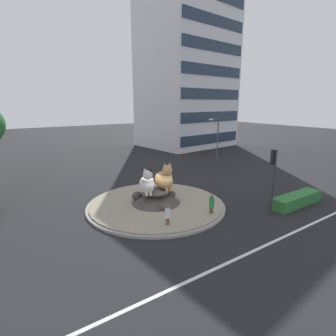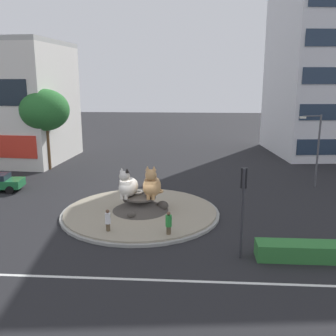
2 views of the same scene
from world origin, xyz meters
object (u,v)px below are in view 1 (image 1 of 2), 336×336
at_px(cat_statue_calico, 164,179).
at_px(pedestrian_green_shirt, 212,205).
at_px(office_tower, 187,74).
at_px(pedestrian_white_shirt, 168,216).
at_px(cat_statue_white, 147,184).
at_px(streetlight_arm, 217,138).
at_px(traffic_light_mast, 273,170).

distance_m(cat_statue_calico, pedestrian_green_shirt, 4.39).
xyz_separation_m(office_tower, pedestrian_green_shirt, (-19.05, -27.62, -12.29)).
bearing_deg(pedestrian_green_shirt, pedestrian_white_shirt, -151.73).
relative_size(cat_statue_white, streetlight_arm, 0.35).
distance_m(cat_statue_calico, pedestrian_white_shirt, 4.53).
distance_m(office_tower, streetlight_arm, 19.93).
height_order(pedestrian_white_shirt, pedestrian_green_shirt, pedestrian_green_shirt).
relative_size(cat_statue_white, pedestrian_green_shirt, 1.29).
xyz_separation_m(cat_statue_calico, pedestrian_green_shirt, (1.39, -3.98, -1.21)).
distance_m(traffic_light_mast, office_tower, 34.72).
distance_m(cat_statue_white, office_tower, 34.26).
bearing_deg(pedestrian_white_shirt, cat_statue_white, -3.26).
bearing_deg(cat_statue_white, pedestrian_white_shirt, 10.20).
relative_size(cat_statue_calico, pedestrian_white_shirt, 1.40).
xyz_separation_m(cat_statue_calico, traffic_light_mast, (5.29, -6.02, 1.26)).
xyz_separation_m(cat_statue_calico, office_tower, (20.45, 23.64, 11.08)).
relative_size(pedestrian_white_shirt, pedestrian_green_shirt, 0.98).
relative_size(office_tower, pedestrian_white_shirt, 16.17).
height_order(cat_statue_white, streetlight_arm, streetlight_arm).
distance_m(streetlight_arm, pedestrian_white_shirt, 19.37).
bearing_deg(cat_statue_white, traffic_light_mast, 68.79).
xyz_separation_m(cat_statue_calico, pedestrian_white_shirt, (-2.23, -3.75, -1.22)).
height_order(streetlight_arm, pedestrian_green_shirt, streetlight_arm).
height_order(office_tower, pedestrian_green_shirt, office_tower).
distance_m(cat_statue_calico, traffic_light_mast, 8.12).
height_order(cat_statue_white, traffic_light_mast, traffic_light_mast).
height_order(traffic_light_mast, streetlight_arm, streetlight_arm).
relative_size(office_tower, pedestrian_green_shirt, 15.84).
bearing_deg(cat_statue_calico, streetlight_arm, 120.99).
relative_size(cat_statue_white, pedestrian_white_shirt, 1.32).
distance_m(traffic_light_mast, streetlight_arm, 15.84).
xyz_separation_m(office_tower, streetlight_arm, (-7.33, -15.89, -9.53)).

